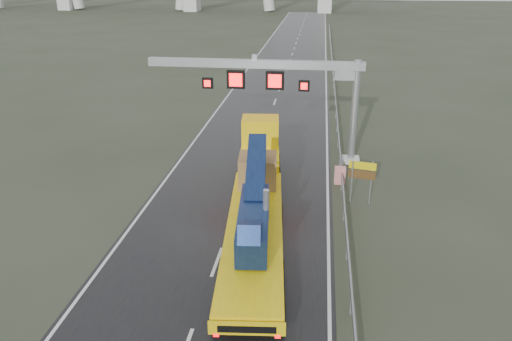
# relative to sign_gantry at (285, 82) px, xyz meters

# --- Properties ---
(ground) EXTENTS (400.00, 400.00, 0.00)m
(ground) POSITION_rel_sign_gantry_xyz_m (-2.10, -17.99, -5.61)
(ground) COLOR #2E3425
(ground) RESTS_ON ground
(road) EXTENTS (11.00, 200.00, 0.02)m
(road) POSITION_rel_sign_gantry_xyz_m (-2.10, 22.01, -5.60)
(road) COLOR black
(road) RESTS_ON ground
(guardrail) EXTENTS (0.20, 140.00, 1.40)m
(guardrail) POSITION_rel_sign_gantry_xyz_m (4.00, 12.01, -4.91)
(guardrail) COLOR gray
(guardrail) RESTS_ON ground
(sign_gantry) EXTENTS (14.90, 1.20, 7.42)m
(sign_gantry) POSITION_rel_sign_gantry_xyz_m (0.00, 0.00, 0.00)
(sign_gantry) COLOR silver
(sign_gantry) RESTS_ON ground
(heavy_haul_truck) EXTENTS (4.34, 18.72, 4.36)m
(heavy_haul_truck) POSITION_rel_sign_gantry_xyz_m (-0.87, -8.60, -3.92)
(heavy_haul_truck) COLOR yellow
(heavy_haul_truck) RESTS_ON ground
(exit_sign_pair) EXTENTS (1.53, 0.37, 2.65)m
(exit_sign_pair) POSITION_rel_sign_gantry_xyz_m (5.00, -6.72, -3.76)
(exit_sign_pair) COLOR #94979C
(exit_sign_pair) RESTS_ON ground
(striped_barrier) EXTENTS (0.71, 0.41, 1.16)m
(striped_barrier) POSITION_rel_sign_gantry_xyz_m (3.90, -3.99, -5.03)
(striped_barrier) COLOR red
(striped_barrier) RESTS_ON ground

